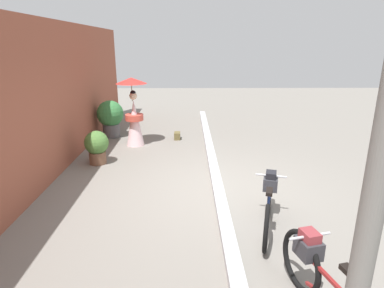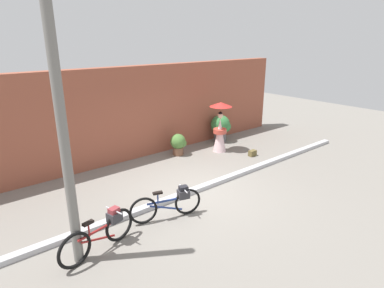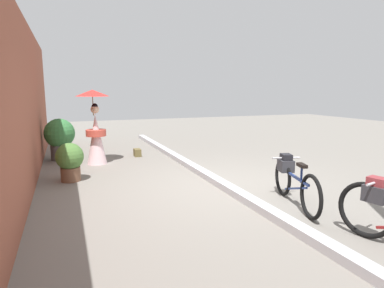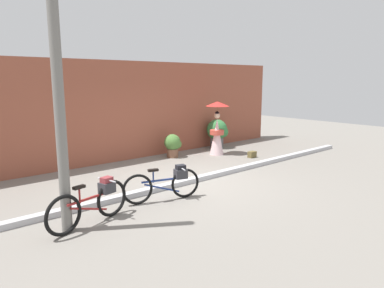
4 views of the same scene
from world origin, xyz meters
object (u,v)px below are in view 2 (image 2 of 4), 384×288
(backpack_on_pavement, at_px, (253,153))
(utility_pole, at_px, (64,141))
(potted_plant_small, at_px, (179,143))
(bicycle_near_officer, at_px, (170,202))
(person_with_parasol, at_px, (220,127))
(potted_plant_by_door, at_px, (221,127))
(bicycle_far_side, at_px, (101,232))

(backpack_on_pavement, xyz_separation_m, utility_pole, (-6.99, -1.69, 2.29))
(potted_plant_small, bearing_deg, bicycle_near_officer, -129.67)
(bicycle_near_officer, xyz_separation_m, person_with_parasol, (4.19, 2.68, 0.53))
(bicycle_near_officer, xyz_separation_m, backpack_on_pavement, (4.73, 1.54, -0.29))
(backpack_on_pavement, bearing_deg, potted_plant_by_door, 80.67)
(potted_plant_by_door, bearing_deg, backpack_on_pavement, -99.33)
(backpack_on_pavement, distance_m, utility_pole, 7.55)
(person_with_parasol, height_order, potted_plant_by_door, person_with_parasol)
(bicycle_near_officer, distance_m, potted_plant_small, 4.31)
(bicycle_near_officer, distance_m, potted_plant_by_door, 6.16)
(potted_plant_by_door, relative_size, utility_pole, 0.23)
(bicycle_near_officer, distance_m, backpack_on_pavement, 4.98)
(bicycle_far_side, relative_size, potted_plant_small, 2.22)
(potted_plant_small, bearing_deg, bicycle_far_side, -142.53)
(person_with_parasol, relative_size, utility_pole, 0.38)
(backpack_on_pavement, bearing_deg, potted_plant_small, 138.00)
(bicycle_near_officer, bearing_deg, potted_plant_by_door, 34.81)
(bicycle_near_officer, bearing_deg, potted_plant_small, 50.33)
(bicycle_far_side, relative_size, person_with_parasol, 0.94)
(bicycle_near_officer, height_order, potted_plant_small, potted_plant_small)
(bicycle_far_side, distance_m, utility_pole, 2.04)
(potted_plant_by_door, height_order, potted_plant_small, potted_plant_by_door)
(person_with_parasol, xyz_separation_m, potted_plant_small, (-1.44, 0.64, -0.50))
(person_with_parasol, relative_size, potted_plant_small, 2.35)
(potted_plant_by_door, height_order, utility_pole, utility_pole)
(bicycle_far_side, xyz_separation_m, backpack_on_pavement, (6.50, 1.69, -0.31))
(potted_plant_small, xyz_separation_m, utility_pole, (-5.01, -3.47, 1.97))
(bicycle_far_side, bearing_deg, backpack_on_pavement, 14.53)
(bicycle_near_officer, height_order, bicycle_far_side, bicycle_far_side)
(backpack_on_pavement, bearing_deg, bicycle_near_officer, -162.00)
(person_with_parasol, bearing_deg, backpack_on_pavement, -64.73)
(potted_plant_by_door, xyz_separation_m, potted_plant_small, (-2.30, -0.20, -0.18))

